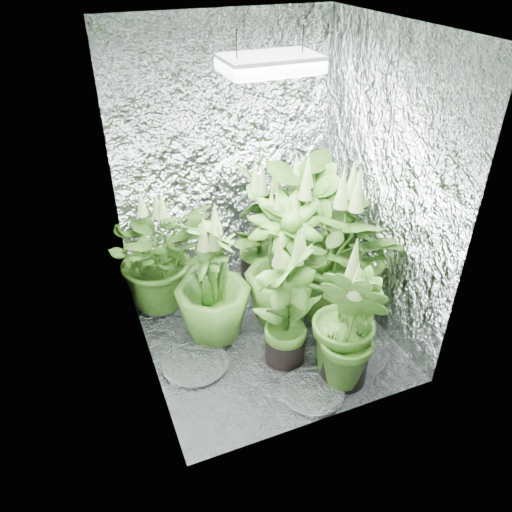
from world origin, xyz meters
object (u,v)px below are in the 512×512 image
object	(u,v)px
plant_e	(336,248)
plant_f	(287,306)
plant_g	(349,325)
plant_h	(282,266)
plant_a	(158,254)
plant_d	(212,282)
plant_c	(301,240)
circulation_fan	(304,255)
plant_b	(260,229)
grow_lamp	(270,64)

from	to	relation	value
plant_e	plant_f	world-z (taller)	plant_e
plant_g	plant_h	distance (m)	0.69
plant_a	plant_d	xyz separation A→B (m)	(0.25, -0.50, 0.02)
plant_g	plant_c	bearing A→B (deg)	84.21
plant_e	plant_f	bearing A→B (deg)	-149.48
plant_c	plant_f	world-z (taller)	plant_c
plant_g	circulation_fan	bearing A→B (deg)	74.97
plant_e	plant_h	distance (m)	0.39
plant_b	plant_f	bearing A→B (deg)	-101.34
circulation_fan	grow_lamp	bearing A→B (deg)	-142.80
grow_lamp	plant_g	xyz separation A→B (m)	(0.29, -0.56, -1.39)
plant_c	plant_h	xyz separation A→B (m)	(-0.21, -0.14, -0.08)
plant_e	plant_f	size ratio (longest dim) A/B	1.24
circulation_fan	plant_f	bearing A→B (deg)	-131.91
plant_b	plant_g	xyz separation A→B (m)	(0.10, -1.15, -0.06)
plant_c	plant_e	size ratio (longest dim) A/B	0.98
plant_b	plant_h	distance (m)	0.48
plant_a	plant_e	xyz separation A→B (m)	(1.12, -0.59, 0.13)
plant_b	plant_c	size ratio (longest dim) A/B	0.93
plant_f	plant_h	bearing A→B (deg)	69.31
plant_d	circulation_fan	xyz separation A→B (m)	(0.94, 0.49, -0.31)
plant_g	plant_h	world-z (taller)	plant_h
plant_b	plant_d	xyz separation A→B (m)	(-0.53, -0.46, -0.04)
plant_h	circulation_fan	bearing A→B (deg)	48.70
plant_h	grow_lamp	bearing A→B (deg)	-145.27
plant_a	plant_h	bearing A→B (deg)	-34.46
plant_b	plant_c	world-z (taller)	plant_c
plant_g	circulation_fan	size ratio (longest dim) A/B	2.81
plant_a	plant_c	bearing A→B (deg)	-21.18
plant_a	plant_c	size ratio (longest dim) A/B	0.79
plant_g	plant_b	bearing A→B (deg)	94.78
plant_c	plant_f	distance (m)	0.63
plant_d	plant_f	xyz separation A→B (m)	(0.36, -0.39, -0.02)
plant_b	plant_g	size ratio (longest dim) A/B	1.13
plant_g	circulation_fan	world-z (taller)	plant_g
grow_lamp	plant_e	bearing A→B (deg)	4.16
plant_a	plant_f	distance (m)	1.08
plant_c	plant_f	bearing A→B (deg)	-124.04
plant_a	plant_b	bearing A→B (deg)	-2.69
grow_lamp	plant_b	world-z (taller)	grow_lamp
grow_lamp	plant_a	size ratio (longest dim) A/B	0.54
plant_a	plant_b	size ratio (longest dim) A/B	0.85
plant_c	plant_f	xyz separation A→B (m)	(-0.35, -0.52, -0.11)
plant_d	circulation_fan	size ratio (longest dim) A/B	2.92
plant_g	plant_d	bearing A→B (deg)	132.34
plant_f	plant_e	bearing A→B (deg)	30.52
plant_d	circulation_fan	distance (m)	1.11
plant_e	plant_f	xyz separation A→B (m)	(-0.51, -0.30, -0.13)
plant_d	plant_g	bearing A→B (deg)	-47.66
plant_c	plant_h	bearing A→B (deg)	-145.55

